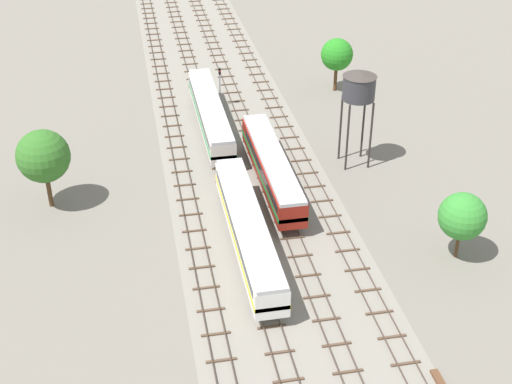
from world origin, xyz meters
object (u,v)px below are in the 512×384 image
passenger_coach_left_mid (210,113)px  diesel_railcar_centre_left_near (272,167)px  water_tower (359,87)px  signal_post_nearest (220,82)px  passenger_coach_left_nearest (248,229)px

passenger_coach_left_mid → diesel_railcar_centre_left_near: bearing=-72.6°
water_tower → signal_post_nearest: 23.18m
diesel_railcar_centre_left_near → water_tower: 12.88m
passenger_coach_left_nearest → water_tower: (14.97, 14.79, 6.71)m
passenger_coach_left_nearest → signal_post_nearest: signal_post_nearest is taller
passenger_coach_left_mid → signal_post_nearest: signal_post_nearest is taller
passenger_coach_left_mid → signal_post_nearest: 7.86m
passenger_coach_left_nearest → diesel_railcar_centre_left_near: size_ratio=1.07×
passenger_coach_left_mid → water_tower: (14.97, -11.05, 6.71)m
passenger_coach_left_nearest → signal_post_nearest: bearing=86.0°
diesel_railcar_centre_left_near → water_tower: size_ratio=1.84×
passenger_coach_left_nearest → diesel_railcar_centre_left_near: (4.61, 11.13, -0.02)m
passenger_coach_left_nearest → passenger_coach_left_mid: 25.84m
passenger_coach_left_nearest → water_tower: 22.09m
passenger_coach_left_mid → water_tower: bearing=-36.4°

